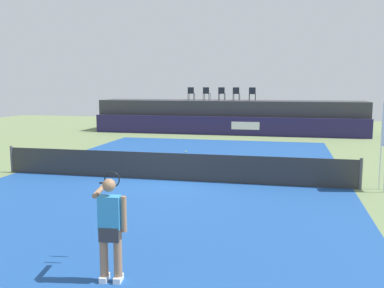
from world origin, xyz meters
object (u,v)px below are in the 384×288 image
spectator_chair_far_right (252,93)px  tennis_ball (186,152)px  spectator_chair_center (222,93)px  spectator_chair_right (236,93)px  spectator_chair_far_left (191,93)px  tennis_player (110,226)px  spectator_chair_left (206,93)px  net_post_far (361,174)px  net_post_near (12,159)px

spectator_chair_far_right → tennis_ball: 9.64m
spectator_chair_center → tennis_ball: spectator_chair_center is taller
spectator_chair_right → spectator_chair_far_left: bearing=176.5°
spectator_chair_far_left → tennis_player: spectator_chair_far_left is taller
spectator_chair_left → spectator_chair_right: same height
spectator_chair_far_left → net_post_far: (8.92, -15.46, -2.19)m
spectator_chair_far_right → tennis_player: 22.66m
spectator_chair_right → net_post_far: bearing=-69.5°
spectator_chair_far_right → tennis_player: spectator_chair_far_right is taller
net_post_near → spectator_chair_far_left: bearing=77.3°
spectator_chair_far_right → net_post_far: size_ratio=0.89×
spectator_chair_left → spectator_chair_center: (1.07, 0.05, 0.00)m
net_post_far → spectator_chair_center: bearing=113.6°
net_post_far → tennis_player: tennis_player is taller
net_post_near → tennis_player: bearing=-46.4°
tennis_player → spectator_chair_far_right: bearing=88.6°
net_post_near → net_post_far: 12.40m
spectator_chair_far_left → net_post_near: size_ratio=0.89×
spectator_chair_far_left → net_post_near: (-3.48, -15.46, -2.19)m
spectator_chair_far_right → tennis_player: bearing=-91.4°
spectator_chair_center → spectator_chair_right: 1.06m
net_post_near → tennis_player: (7.25, -7.61, 0.46)m
spectator_chair_left → tennis_player: 23.27m
spectator_chair_far_left → net_post_far: 17.99m
spectator_chair_center → spectator_chair_far_right: bearing=-13.4°
net_post_near → spectator_chair_right: bearing=66.4°
spectator_chair_right → tennis_ball: spectator_chair_right is taller
net_post_near → tennis_player: size_ratio=0.56×
net_post_near → tennis_ball: net_post_near is taller
tennis_ball → spectator_chair_center: bearing=88.0°
spectator_chair_center → spectator_chair_right: same height
spectator_chair_center → spectator_chair_far_right: size_ratio=1.00×
net_post_near → tennis_ball: (5.32, 6.05, -0.46)m
tennis_ball → spectator_chair_left: bearing=94.5°
spectator_chair_far_left → net_post_near: 16.00m
spectator_chair_left → spectator_chair_center: bearing=2.7°
net_post_far → tennis_player: size_ratio=0.56×
spectator_chair_far_right → net_post_far: bearing=-72.9°
spectator_chair_center → net_post_far: 17.05m
spectator_chair_center → tennis_ball: 9.81m
spectator_chair_right → net_post_near: bearing=-113.6°
spectator_chair_left → spectator_chair_right: (2.10, -0.17, 0.00)m
spectator_chair_far_right → net_post_far: 15.83m
spectator_chair_right → net_post_far: spectator_chair_right is taller
spectator_chair_center → spectator_chair_right: bearing=-12.2°
spectator_chair_center → net_post_far: spectator_chair_center is taller
spectator_chair_left → spectator_chair_far_left: bearing=179.0°
spectator_chair_far_left → spectator_chair_center: bearing=0.8°
spectator_chair_center → tennis_player: size_ratio=0.50×
spectator_chair_right → spectator_chair_left: bearing=175.3°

